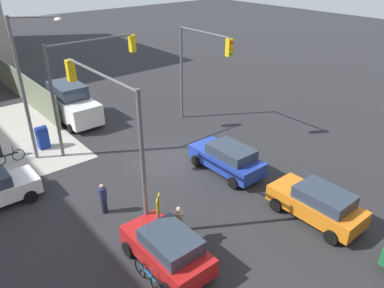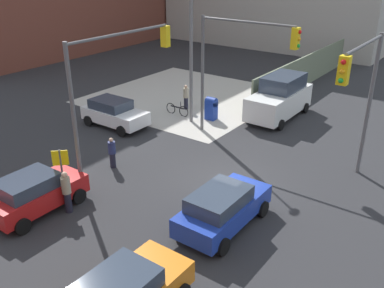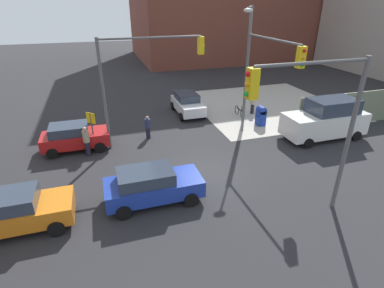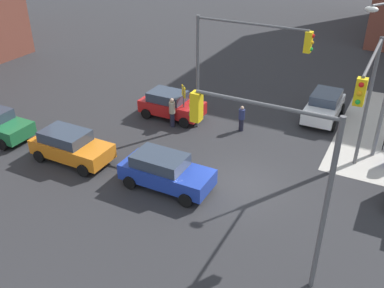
{
  "view_description": "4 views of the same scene",
  "coord_description": "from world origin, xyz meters",
  "px_view_note": "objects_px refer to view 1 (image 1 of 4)",
  "views": [
    {
      "loc": [
        -15.34,
        11.02,
        10.78
      ],
      "look_at": [
        -2.13,
        0.06,
        1.92
      ],
      "focal_mm": 35.0,
      "sensor_mm": 36.0,
      "label": 1
    },
    {
      "loc": [
        -14.62,
        -8.78,
        9.54
      ],
      "look_at": [
        -2.24,
        0.29,
        2.63
      ],
      "focal_mm": 40.0,
      "sensor_mm": 36.0,
      "label": 2
    },
    {
      "loc": [
        -4.69,
        -12.92,
        8.25
      ],
      "look_at": [
        -1.28,
        -2.13,
        2.81
      ],
      "focal_mm": 28.0,
      "sensor_mm": 36.0,
      "label": 3
    },
    {
      "loc": [
        5.69,
        -15.76,
        11.58
      ],
      "look_at": [
        -2.34,
        -0.33,
        1.76
      ],
      "focal_mm": 40.0,
      "sensor_mm": 36.0,
      "label": 4
    }
  ],
  "objects_px": {
    "traffic_signal_ne_corner": "(87,72)",
    "sedan_orange": "(318,203)",
    "bicycle_leaning_on_fence": "(9,157)",
    "mailbox_blue": "(42,136)",
    "van_white_delivery": "(71,103)",
    "sedan_blue": "(228,158)",
    "traffic_signal_se_corner": "(199,60)",
    "pedestrian_crossing": "(179,224)",
    "bicycle_at_crosswalk": "(148,277)",
    "traffic_signal_nw_corner": "(109,116)",
    "coupe_red": "(167,248)",
    "pedestrian_waiting": "(103,198)",
    "street_lamp_corner": "(28,80)"
  },
  "relations": [
    {
      "from": "van_white_delivery",
      "to": "pedestrian_crossing",
      "type": "distance_m",
      "value": 15.02
    },
    {
      "from": "van_white_delivery",
      "to": "pedestrian_crossing",
      "type": "bearing_deg",
      "value": 172.35
    },
    {
      "from": "bicycle_leaning_on_fence",
      "to": "sedan_orange",
      "type": "bearing_deg",
      "value": -147.16
    },
    {
      "from": "bicycle_at_crosswalk",
      "to": "van_white_delivery",
      "type": "bearing_deg",
      "value": -14.81
    },
    {
      "from": "sedan_orange",
      "to": "pedestrian_crossing",
      "type": "xyz_separation_m",
      "value": [
        2.7,
        5.7,
        0.1
      ]
    },
    {
      "from": "bicycle_at_crosswalk",
      "to": "traffic_signal_nw_corner",
      "type": "bearing_deg",
      "value": -17.69
    },
    {
      "from": "street_lamp_corner",
      "to": "bicycle_leaning_on_fence",
      "type": "xyz_separation_m",
      "value": [
        0.6,
        1.71,
        -4.35
      ]
    },
    {
      "from": "pedestrian_waiting",
      "to": "sedan_orange",
      "type": "bearing_deg",
      "value": 33.96
    },
    {
      "from": "traffic_signal_nw_corner",
      "to": "van_white_delivery",
      "type": "xyz_separation_m",
      "value": [
        11.18,
        -2.7,
        -3.39
      ]
    },
    {
      "from": "traffic_signal_se_corner",
      "to": "bicycle_leaning_on_fence",
      "type": "bearing_deg",
      "value": 75.93
    },
    {
      "from": "mailbox_blue",
      "to": "sedan_blue",
      "type": "bearing_deg",
      "value": -143.99
    },
    {
      "from": "pedestrian_crossing",
      "to": "pedestrian_waiting",
      "type": "relative_size",
      "value": 1.17
    },
    {
      "from": "traffic_signal_nw_corner",
      "to": "sedan_blue",
      "type": "height_order",
      "value": "traffic_signal_nw_corner"
    },
    {
      "from": "traffic_signal_se_corner",
      "to": "pedestrian_waiting",
      "type": "relative_size",
      "value": 4.21
    },
    {
      "from": "pedestrian_crossing",
      "to": "mailbox_blue",
      "type": "bearing_deg",
      "value": -129.89
    },
    {
      "from": "sedan_blue",
      "to": "traffic_signal_se_corner",
      "type": "bearing_deg",
      "value": -26.19
    },
    {
      "from": "traffic_signal_ne_corner",
      "to": "sedan_blue",
      "type": "height_order",
      "value": "traffic_signal_ne_corner"
    },
    {
      "from": "sedan_orange",
      "to": "bicycle_at_crosswalk",
      "type": "xyz_separation_m",
      "value": [
        1.69,
        7.9,
        -0.5
      ]
    },
    {
      "from": "traffic_signal_ne_corner",
      "to": "coupe_red",
      "type": "distance_m",
      "value": 11.92
    },
    {
      "from": "coupe_red",
      "to": "bicycle_leaning_on_fence",
      "type": "relative_size",
      "value": 2.22
    },
    {
      "from": "street_lamp_corner",
      "to": "mailbox_blue",
      "type": "relative_size",
      "value": 5.59
    },
    {
      "from": "sedan_blue",
      "to": "pedestrian_waiting",
      "type": "height_order",
      "value": "sedan_blue"
    },
    {
      "from": "traffic_signal_nw_corner",
      "to": "bicycle_leaning_on_fence",
      "type": "relative_size",
      "value": 3.71
    },
    {
      "from": "traffic_signal_nw_corner",
      "to": "coupe_red",
      "type": "bearing_deg",
      "value": 174.85
    },
    {
      "from": "traffic_signal_ne_corner",
      "to": "sedan_blue",
      "type": "relative_size",
      "value": 1.51
    },
    {
      "from": "mailbox_blue",
      "to": "van_white_delivery",
      "type": "height_order",
      "value": "van_white_delivery"
    },
    {
      "from": "sedan_blue",
      "to": "pedestrian_waiting",
      "type": "distance_m",
      "value": 6.98
    },
    {
      "from": "sedan_orange",
      "to": "bicycle_at_crosswalk",
      "type": "distance_m",
      "value": 8.09
    },
    {
      "from": "traffic_signal_nw_corner",
      "to": "traffic_signal_se_corner",
      "type": "height_order",
      "value": "same"
    },
    {
      "from": "mailbox_blue",
      "to": "sedan_orange",
      "type": "xyz_separation_m",
      "value": [
        -14.7,
        -6.9,
        0.08
      ]
    },
    {
      "from": "street_lamp_corner",
      "to": "traffic_signal_nw_corner",
      "type": "bearing_deg",
      "value": -172.08
    },
    {
      "from": "sedan_orange",
      "to": "pedestrian_waiting",
      "type": "distance_m",
      "value": 9.62
    },
    {
      "from": "coupe_red",
      "to": "pedestrian_waiting",
      "type": "relative_size",
      "value": 2.52
    },
    {
      "from": "bicycle_at_crosswalk",
      "to": "sedan_blue",
      "type": "bearing_deg",
      "value": -63.84
    },
    {
      "from": "traffic_signal_nw_corner",
      "to": "bicycle_leaning_on_fence",
      "type": "height_order",
      "value": "traffic_signal_nw_corner"
    },
    {
      "from": "traffic_signal_nw_corner",
      "to": "mailbox_blue",
      "type": "height_order",
      "value": "traffic_signal_nw_corner"
    },
    {
      "from": "traffic_signal_ne_corner",
      "to": "sedan_orange",
      "type": "relative_size",
      "value": 1.55
    },
    {
      "from": "traffic_signal_nw_corner",
      "to": "pedestrian_crossing",
      "type": "distance_m",
      "value": 5.3
    },
    {
      "from": "traffic_signal_ne_corner",
      "to": "street_lamp_corner",
      "type": "relative_size",
      "value": 0.81
    },
    {
      "from": "coupe_red",
      "to": "pedestrian_crossing",
      "type": "distance_m",
      "value": 1.31
    },
    {
      "from": "coupe_red",
      "to": "van_white_delivery",
      "type": "xyz_separation_m",
      "value": [
        15.6,
        -3.1,
        0.44
      ]
    },
    {
      "from": "traffic_signal_ne_corner",
      "to": "bicycle_leaning_on_fence",
      "type": "height_order",
      "value": "traffic_signal_ne_corner"
    },
    {
      "from": "traffic_signal_se_corner",
      "to": "bicycle_leaning_on_fence",
      "type": "relative_size",
      "value": 3.71
    },
    {
      "from": "traffic_signal_se_corner",
      "to": "traffic_signal_ne_corner",
      "type": "height_order",
      "value": "same"
    },
    {
      "from": "bicycle_leaning_on_fence",
      "to": "sedan_blue",
      "type": "bearing_deg",
      "value": -134.09
    },
    {
      "from": "street_lamp_corner",
      "to": "bicycle_at_crosswalk",
      "type": "distance_m",
      "value": 12.59
    },
    {
      "from": "traffic_signal_ne_corner",
      "to": "traffic_signal_se_corner",
      "type": "bearing_deg",
      "value": -104.96
    },
    {
      "from": "traffic_signal_nw_corner",
      "to": "pedestrian_waiting",
      "type": "height_order",
      "value": "traffic_signal_nw_corner"
    },
    {
      "from": "traffic_signal_ne_corner",
      "to": "bicycle_at_crosswalk",
      "type": "distance_m",
      "value": 12.63
    },
    {
      "from": "sedan_blue",
      "to": "sedan_orange",
      "type": "xyz_separation_m",
      "value": [
        -5.48,
        -0.2,
        -0.0
      ]
    }
  ]
}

